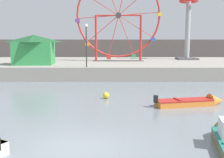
% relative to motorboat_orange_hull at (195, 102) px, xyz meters
% --- Properties ---
extents(ground_plane, '(240.00, 240.00, 0.00)m').
position_rel_motorboat_orange_hull_xyz_m(ground_plane, '(-6.35, -6.78, -0.22)').
color(ground_plane, slate).
extents(quay_promenade, '(110.00, 19.10, 1.39)m').
position_rel_motorboat_orange_hull_xyz_m(quay_promenade, '(-6.35, 19.64, 0.47)').
color(quay_promenade, gray).
rests_on(quay_promenade, ground_plane).
extents(distant_town_skyline, '(140.00, 3.00, 4.40)m').
position_rel_motorboat_orange_hull_xyz_m(distant_town_skyline, '(-6.35, 42.28, 1.98)').
color(distant_town_skyline, '#564C47').
rests_on(distant_town_skyline, ground_plane).
extents(motorboat_orange_hull, '(4.64, 1.93, 1.01)m').
position_rel_motorboat_orange_hull_xyz_m(motorboat_orange_hull, '(0.00, 0.00, 0.00)').
color(motorboat_orange_hull, orange).
rests_on(motorboat_orange_hull, ground_plane).
extents(ferris_wheel_red_frame, '(11.09, 1.20, 11.28)m').
position_rel_motorboat_orange_hull_xyz_m(ferris_wheel_red_frame, '(-4.27, 19.62, 6.83)').
color(ferris_wheel_red_frame, red).
rests_on(ferris_wheel_red_frame, quay_promenade).
extents(drop_tower_steel_tower, '(2.80, 2.80, 12.26)m').
position_rel_motorboat_orange_hull_xyz_m(drop_tower_steel_tower, '(5.63, 23.05, 7.04)').
color(drop_tower_steel_tower, '#999EA3').
rests_on(drop_tower_steel_tower, quay_promenade).
extents(carnival_booth_green_kiosk, '(4.80, 4.01, 3.26)m').
position_rel_motorboat_orange_hull_xyz_m(carnival_booth_green_kiosk, '(-13.75, 14.15, 2.86)').
color(carnival_booth_green_kiosk, '#33934C').
rests_on(carnival_booth_green_kiosk, quay_promenade).
extents(promenade_lamp_near, '(0.32, 0.32, 4.22)m').
position_rel_motorboat_orange_hull_xyz_m(promenade_lamp_near, '(-7.62, 10.76, 3.90)').
color(promenade_lamp_near, '#2D2D33').
rests_on(promenade_lamp_near, quay_promenade).
extents(mooring_buoy_orange, '(0.44, 0.44, 0.44)m').
position_rel_motorboat_orange_hull_xyz_m(mooring_buoy_orange, '(-5.50, 2.03, -0.00)').
color(mooring_buoy_orange, yellow).
rests_on(mooring_buoy_orange, ground_plane).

